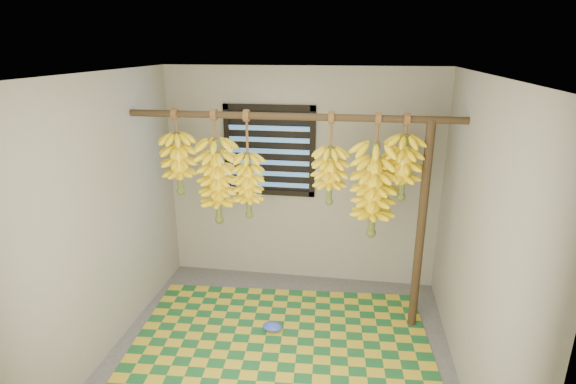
% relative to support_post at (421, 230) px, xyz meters
% --- Properties ---
extents(floor, '(3.00, 3.00, 0.01)m').
position_rel_support_post_xyz_m(floor, '(-1.20, -0.70, -1.00)').
color(floor, '#505050').
rests_on(floor, ground).
extents(ceiling, '(3.00, 3.00, 0.01)m').
position_rel_support_post_xyz_m(ceiling, '(-1.20, -0.70, 1.40)').
color(ceiling, silver).
rests_on(ceiling, wall_back).
extents(wall_back, '(3.00, 0.01, 2.40)m').
position_rel_support_post_xyz_m(wall_back, '(-1.20, 0.80, 0.20)').
color(wall_back, gray).
rests_on(wall_back, floor).
extents(wall_left, '(0.01, 3.00, 2.40)m').
position_rel_support_post_xyz_m(wall_left, '(-2.71, -0.70, 0.20)').
color(wall_left, gray).
rests_on(wall_left, floor).
extents(wall_right, '(0.01, 3.00, 2.40)m').
position_rel_support_post_xyz_m(wall_right, '(0.30, -0.70, 0.20)').
color(wall_right, gray).
rests_on(wall_right, floor).
extents(window, '(1.00, 0.04, 1.00)m').
position_rel_support_post_xyz_m(window, '(-1.55, 0.78, 0.50)').
color(window, black).
rests_on(window, wall_back).
extents(hanging_pole, '(3.00, 0.06, 0.06)m').
position_rel_support_post_xyz_m(hanging_pole, '(-1.20, 0.00, 1.00)').
color(hanging_pole, '#3C2919').
rests_on(hanging_pole, wall_left).
extents(support_post, '(0.08, 0.08, 2.00)m').
position_rel_support_post_xyz_m(support_post, '(0.00, 0.00, 0.00)').
color(support_post, '#3C2919').
rests_on(support_post, floor).
extents(woven_mat, '(2.84, 2.34, 0.01)m').
position_rel_support_post_xyz_m(woven_mat, '(-1.20, -0.64, -0.99)').
color(woven_mat, '#1A5B2A').
rests_on(woven_mat, floor).
extents(plastic_bag, '(0.21, 0.16, 0.08)m').
position_rel_support_post_xyz_m(plastic_bag, '(-1.32, -0.32, -0.95)').
color(plastic_bag, blue).
rests_on(plastic_bag, woven_mat).
extents(banana_bunch_a, '(0.31, 0.31, 0.81)m').
position_rel_support_post_xyz_m(banana_bunch_a, '(-2.27, -0.00, 0.53)').
color(banana_bunch_a, brown).
rests_on(banana_bunch_a, hanging_pole).
extents(banana_bunch_b, '(0.37, 0.37, 1.09)m').
position_rel_support_post_xyz_m(banana_bunch_b, '(-1.90, 0.00, 0.37)').
color(banana_bunch_b, brown).
rests_on(banana_bunch_b, hanging_pole).
extents(banana_bunch_c, '(0.28, 0.28, 1.02)m').
position_rel_support_post_xyz_m(banana_bunch_c, '(-1.60, 0.00, 0.35)').
color(banana_bunch_c, brown).
rests_on(banana_bunch_c, hanging_pole).
extents(banana_bunch_d, '(0.31, 0.31, 0.84)m').
position_rel_support_post_xyz_m(banana_bunch_d, '(-0.84, 0.00, 0.48)').
color(banana_bunch_d, brown).
rests_on(banana_bunch_d, hanging_pole).
extents(banana_bunch_e, '(0.40, 0.40, 1.13)m').
position_rel_support_post_xyz_m(banana_bunch_e, '(-0.44, 0.00, 0.36)').
color(banana_bunch_e, brown).
rests_on(banana_bunch_e, hanging_pole).
extents(banana_bunch_f, '(0.31, 0.31, 0.76)m').
position_rel_support_post_xyz_m(banana_bunch_f, '(-0.20, 0.00, 0.58)').
color(banana_bunch_f, brown).
rests_on(banana_bunch_f, hanging_pole).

